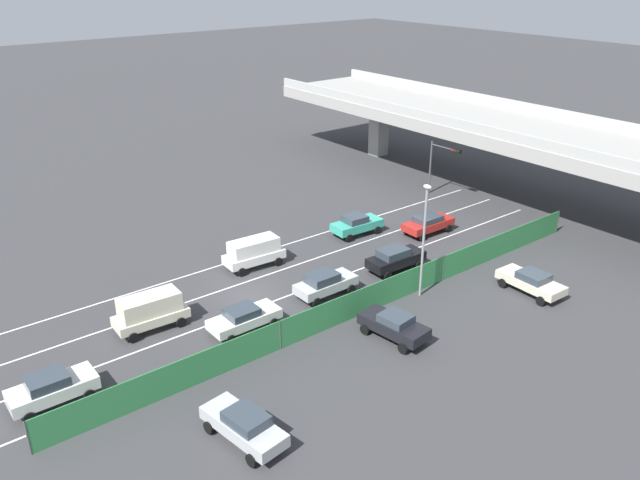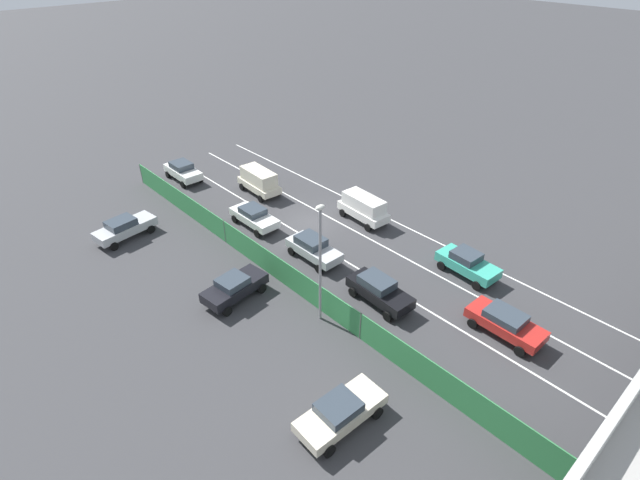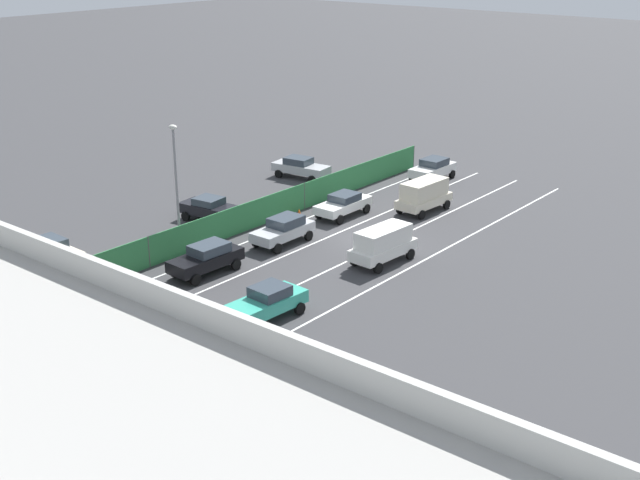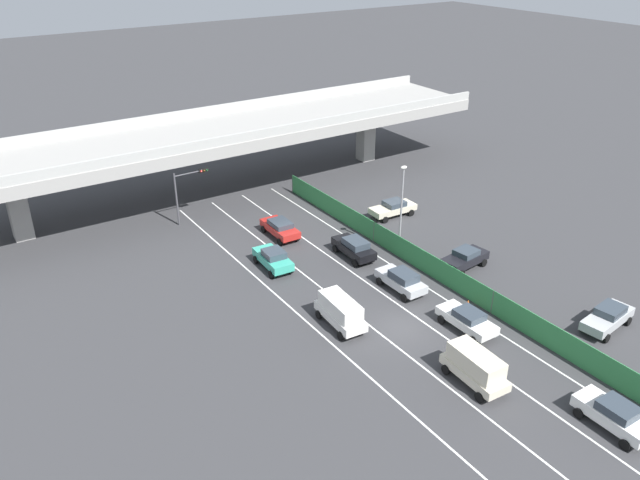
% 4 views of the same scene
% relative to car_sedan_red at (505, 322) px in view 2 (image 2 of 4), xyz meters
% --- Properties ---
extents(ground_plane, '(300.00, 300.00, 0.00)m').
position_rel_car_sedan_red_xyz_m(ground_plane, '(-0.17, -17.21, -0.88)').
color(ground_plane, '#38383A').
extents(lane_line_left_edge, '(0.14, 45.72, 0.01)m').
position_rel_car_sedan_red_xyz_m(lane_line_left_edge, '(-5.33, -12.35, -0.88)').
color(lane_line_left_edge, silver).
rests_on(lane_line_left_edge, ground).
extents(lane_line_mid_left, '(0.14, 45.72, 0.01)m').
position_rel_car_sedan_red_xyz_m(lane_line_mid_left, '(-1.89, -12.35, -0.88)').
color(lane_line_mid_left, silver).
rests_on(lane_line_mid_left, ground).
extents(lane_line_mid_right, '(0.14, 45.72, 0.01)m').
position_rel_car_sedan_red_xyz_m(lane_line_mid_right, '(1.55, -12.35, -0.88)').
color(lane_line_mid_right, silver).
rests_on(lane_line_mid_right, ground).
extents(lane_line_right_edge, '(0.14, 45.72, 0.01)m').
position_rel_car_sedan_red_xyz_m(lane_line_right_edge, '(4.99, -12.35, -0.88)').
color(lane_line_right_edge, silver).
rests_on(lane_line_right_edge, ground).
extents(green_fence, '(0.10, 41.82, 1.88)m').
position_rel_car_sedan_red_xyz_m(green_fence, '(6.45, -12.35, 0.06)').
color(green_fence, '#338447').
rests_on(green_fence, ground).
extents(car_sedan_red, '(2.08, 4.47, 1.54)m').
position_rel_car_sedan_red_xyz_m(car_sedan_red, '(0.00, 0.00, 0.00)').
color(car_sedan_red, red).
rests_on(car_sedan_red, ground).
extents(car_hatchback_white, '(2.00, 4.45, 1.56)m').
position_rel_car_sedan_red_xyz_m(car_hatchback_white, '(3.40, -19.84, -0.01)').
color(car_hatchback_white, silver).
rests_on(car_hatchback_white, ground).
extents(car_sedan_silver, '(1.96, 4.34, 1.69)m').
position_rel_car_sedan_red_xyz_m(car_sedan_silver, '(3.03, -13.26, 0.05)').
color(car_sedan_silver, '#B7BABC').
rests_on(car_sedan_silver, ground).
extents(car_van_cream, '(2.23, 4.51, 2.22)m').
position_rel_car_sedan_red_xyz_m(car_van_cream, '(-0.32, -24.15, 0.37)').
color(car_van_cream, beige).
rests_on(car_van_cream, ground).
extents(car_taxi_teal, '(2.20, 4.34, 1.68)m').
position_rel_car_sedan_red_xyz_m(car_taxi_teal, '(-3.43, -4.78, 0.04)').
color(car_taxi_teal, teal).
rests_on(car_taxi_teal, ground).
extents(car_sedan_white, '(2.06, 4.31, 1.70)m').
position_rel_car_sedan_red_xyz_m(car_sedan_white, '(3.31, -31.19, 0.06)').
color(car_sedan_white, white).
rests_on(car_sedan_white, ground).
extents(car_sedan_black, '(2.08, 4.53, 1.72)m').
position_rel_car_sedan_red_xyz_m(car_sedan_black, '(3.20, -6.88, 0.07)').
color(car_sedan_black, black).
rests_on(car_sedan_black, ground).
extents(car_van_white, '(2.22, 4.54, 2.14)m').
position_rel_car_sedan_red_xyz_m(car_van_white, '(-3.60, -14.57, 0.33)').
color(car_van_white, silver).
rests_on(car_van_white, ground).
extents(parked_wagon_silver, '(4.78, 2.41, 1.65)m').
position_rel_car_sedan_red_xyz_m(parked_wagon_silver, '(11.71, -25.04, 0.03)').
color(parked_wagon_silver, '#B2B5B7').
rests_on(parked_wagon_silver, ground).
extents(parked_sedan_dark, '(4.45, 2.40, 1.62)m').
position_rel_car_sedan_red_xyz_m(parked_sedan_dark, '(9.66, -13.33, 0.02)').
color(parked_sedan_dark, black).
rests_on(parked_sedan_dark, ground).
extents(parked_sedan_cream, '(4.63, 2.18, 1.53)m').
position_rel_car_sedan_red_xyz_m(parked_sedan_cream, '(11.33, -2.09, -0.02)').
color(parked_sedan_cream, beige).
rests_on(parked_sedan_cream, ground).
extents(street_lamp, '(0.60, 0.36, 7.84)m').
position_rel_car_sedan_red_xyz_m(street_lamp, '(6.97, -8.24, 3.82)').
color(street_lamp, gray).
rests_on(street_lamp, ground).
extents(traffic_cone, '(0.47, 0.47, 0.59)m').
position_rel_car_sedan_red_xyz_m(traffic_cone, '(5.63, -17.77, -0.61)').
color(traffic_cone, orange).
rests_on(traffic_cone, ground).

